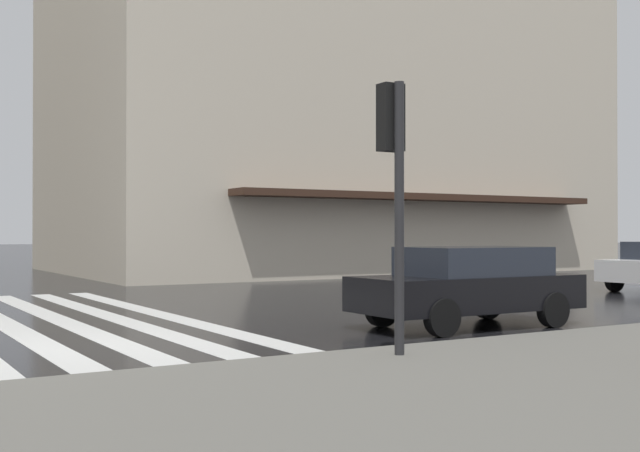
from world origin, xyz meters
TOP-DOWN VIEW (x-y plane):
  - ground_plane at (0.00, 0.00)m, footprint 220.00×220.00m
  - zebra_crossing at (4.00, 0.38)m, footprint 13.00×6.50m
  - haussmann_block_corner at (19.55, -16.07)m, footprint 15.30×22.95m
  - traffic_signal_post at (-3.60, -2.99)m, footprint 0.44×0.30m
  - car_black at (-1.00, -6.55)m, footprint 1.85×4.10m

SIDE VIEW (x-z plane):
  - ground_plane at x=0.00m, z-range 0.00..0.00m
  - zebra_crossing at x=4.00m, z-range 0.00..0.01m
  - car_black at x=-1.00m, z-range 0.05..1.46m
  - traffic_signal_post at x=-3.60m, z-range 0.90..4.29m
  - haussmann_block_corner at x=19.55m, z-range -0.23..21.32m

